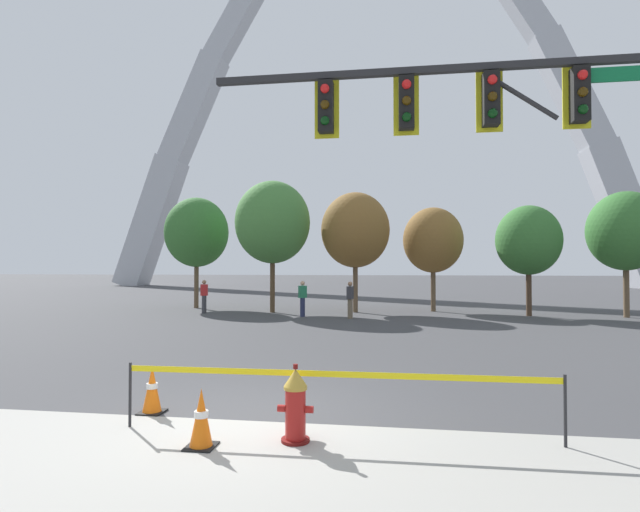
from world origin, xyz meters
The scene contains 16 objects.
ground_plane centered at (0.00, 0.00, 0.00)m, with size 240.00×240.00×0.00m, color #3D3D3F.
fire_hydrant centered at (0.78, -0.91, 0.47)m, with size 0.46×0.48×0.99m.
caution_tape_barrier centered at (1.25, -0.66, 0.63)m, with size 5.76×0.10×0.90m.
traffic_cone_by_hydrant centered at (-0.34, -1.27, 0.36)m, with size 0.36×0.36×0.73m.
traffic_cone_mid_sidewalk centered at (-1.62, -0.03, 0.36)m, with size 0.36×0.36×0.73m.
traffic_signal_gantry centered at (4.08, 1.39, 4.40)m, with size 7.82×0.44×6.00m.
monument_arch centered at (0.00, 46.71, 20.29)m, with size 60.26×3.09×45.78m.
tree_far_left centered at (-8.39, 17.89, 4.08)m, with size 3.41×3.41×5.97m.
tree_left_mid centered at (-3.72, 16.06, 4.40)m, with size 3.68×3.68×6.44m.
tree_center_left centered at (0.29, 16.69, 4.03)m, with size 3.36×3.36×5.88m.
tree_center_right centered at (4.11, 17.75, 3.56)m, with size 2.97×2.97×5.20m.
tree_right_mid centered at (8.19, 16.05, 3.43)m, with size 2.87×2.87×5.02m.
tree_far_right centered at (12.26, 15.99, 3.80)m, with size 3.18×3.18×5.56m.
pedestrian_walking_left centered at (-1.90, 14.29, 0.82)m, with size 0.39×0.36×1.59m.
pedestrian_standing_center centered at (0.26, 13.81, 0.82)m, with size 0.29×0.38×1.59m.
pedestrian_walking_right centered at (-6.89, 15.23, 0.82)m, with size 0.38×0.29×1.59m.
Camera 1 is at (1.98, -6.99, 2.23)m, focal length 27.15 mm.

